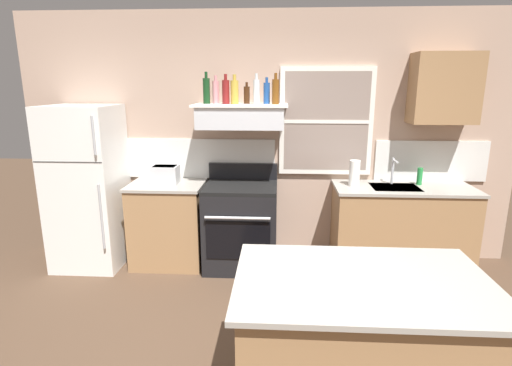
{
  "coord_description": "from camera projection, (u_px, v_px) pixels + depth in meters",
  "views": [
    {
      "loc": [
        0.15,
        -2.19,
        1.94
      ],
      "look_at": [
        -0.05,
        1.2,
        1.1
      ],
      "focal_mm": 28.05,
      "sensor_mm": 36.0,
      "label": 1
    }
  ],
  "objects": [
    {
      "name": "back_wall",
      "position": [
        269.0,
        139.0,
        4.43
      ],
      "size": [
        5.4,
        0.11,
        2.7
      ],
      "color": "tan",
      "rests_on": "ground_plane"
    },
    {
      "name": "refrigerator",
      "position": [
        87.0,
        187.0,
        4.28
      ],
      "size": [
        0.7,
        0.72,
        1.73
      ],
      "color": "white",
      "rests_on": "ground_plane"
    },
    {
      "name": "counter_left_of_stove",
      "position": [
        169.0,
        223.0,
        4.39
      ],
      "size": [
        0.79,
        0.63,
        0.91
      ],
      "color": "#9E754C",
      "rests_on": "ground_plane"
    },
    {
      "name": "toaster",
      "position": [
        165.0,
        174.0,
        4.25
      ],
      "size": [
        0.3,
        0.2,
        0.19
      ],
      "color": "silver",
      "rests_on": "counter_left_of_stove"
    },
    {
      "name": "stove_range",
      "position": [
        241.0,
        225.0,
        4.3
      ],
      "size": [
        0.76,
        0.69,
        1.09
      ],
      "color": "black",
      "rests_on": "ground_plane"
    },
    {
      "name": "range_hood_shelf",
      "position": [
        241.0,
        116.0,
        4.12
      ],
      "size": [
        0.96,
        0.52,
        0.24
      ],
      "color": "silver"
    },
    {
      "name": "bottle_dark_green_wine",
      "position": [
        206.0,
        90.0,
        4.1
      ],
      "size": [
        0.07,
        0.07,
        0.32
      ],
      "color": "#143819",
      "rests_on": "range_hood_shelf"
    },
    {
      "name": "bottle_rose_pink",
      "position": [
        216.0,
        92.0,
        4.13
      ],
      "size": [
        0.07,
        0.07,
        0.28
      ],
      "color": "#C67F84",
      "rests_on": "range_hood_shelf"
    },
    {
      "name": "bottle_red_label_wine",
      "position": [
        226.0,
        91.0,
        4.05
      ],
      "size": [
        0.07,
        0.07,
        0.3
      ],
      "color": "maroon",
      "rests_on": "range_hood_shelf"
    },
    {
      "name": "bottle_champagne_gold_foil",
      "position": [
        235.0,
        92.0,
        4.03
      ],
      "size": [
        0.08,
        0.08,
        0.29
      ],
      "color": "#B29333",
      "rests_on": "range_hood_shelf"
    },
    {
      "name": "bottle_brown_stout",
      "position": [
        247.0,
        95.0,
        4.11
      ],
      "size": [
        0.06,
        0.06,
        0.22
      ],
      "color": "#381E0F",
      "rests_on": "range_hood_shelf"
    },
    {
      "name": "bottle_clear_tall",
      "position": [
        256.0,
        91.0,
        4.02
      ],
      "size": [
        0.06,
        0.06,
        0.3
      ],
      "color": "silver",
      "rests_on": "range_hood_shelf"
    },
    {
      "name": "bottle_blue_liqueur",
      "position": [
        267.0,
        93.0,
        4.08
      ],
      "size": [
        0.07,
        0.07,
        0.27
      ],
      "color": "#1E478C",
      "rests_on": "range_hood_shelf"
    },
    {
      "name": "bottle_amber_wine",
      "position": [
        276.0,
        91.0,
        3.99
      ],
      "size": [
        0.07,
        0.07,
        0.3
      ],
      "color": "brown",
      "rests_on": "range_hood_shelf"
    },
    {
      "name": "counter_right_with_sink",
      "position": [
        401.0,
        228.0,
        4.25
      ],
      "size": [
        1.43,
        0.63,
        0.91
      ],
      "color": "#9E754C",
      "rests_on": "ground_plane"
    },
    {
      "name": "sink_faucet",
      "position": [
        393.0,
        168.0,
        4.19
      ],
      "size": [
        0.03,
        0.17,
        0.28
      ],
      "color": "silver",
      "rests_on": "counter_right_with_sink"
    },
    {
      "name": "paper_towel_roll",
      "position": [
        355.0,
        173.0,
        4.13
      ],
      "size": [
        0.11,
        0.11,
        0.27
      ],
      "primitive_type": "cylinder",
      "color": "white",
      "rests_on": "counter_right_with_sink"
    },
    {
      "name": "dish_soap_bottle",
      "position": [
        420.0,
        176.0,
        4.2
      ],
      "size": [
        0.06,
        0.06,
        0.18
      ],
      "primitive_type": "cylinder",
      "color": "#268C3F",
      "rests_on": "counter_right_with_sink"
    },
    {
      "name": "kitchen_island",
      "position": [
        358.0,
        351.0,
        2.28
      ],
      "size": [
        1.4,
        0.9,
        0.91
      ],
      "color": "#9E754C",
      "rests_on": "ground_plane"
    },
    {
      "name": "upper_cabinet_right",
      "position": [
        444.0,
        88.0,
        4.02
      ],
      "size": [
        0.64,
        0.32,
        0.7
      ],
      "color": "#9E754C"
    }
  ]
}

